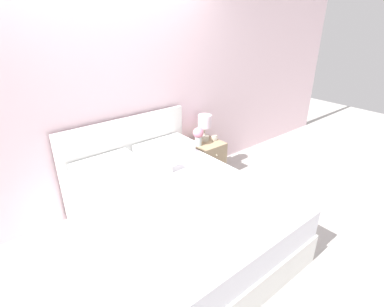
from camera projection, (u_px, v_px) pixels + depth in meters
ground_plane at (131, 196)px, 3.72m from camera, size 12.00×12.00×0.00m
wall_back at (117, 91)px, 3.21m from camera, size 8.00×0.06×2.60m
bed at (175, 211)px, 2.93m from camera, size 1.55×2.02×1.02m
nightstand at (206, 160)px, 4.06m from camera, size 0.41×0.41×0.50m
table_lamp at (205, 124)px, 3.94m from camera, size 0.18×0.18×0.35m
flower_vase at (198, 135)px, 3.82m from camera, size 0.14×0.14×0.24m
alarm_clock at (214, 138)px, 4.01m from camera, size 0.07×0.05×0.07m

